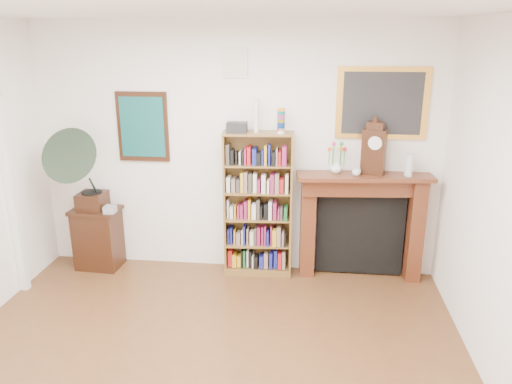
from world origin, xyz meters
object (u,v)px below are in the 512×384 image
Objects in this scene: bookshelf at (258,197)px; teacup at (356,172)px; side_cabinet at (98,238)px; mantel_clock at (374,149)px; flower_vase at (336,167)px; gramophone at (82,165)px; cd_stack at (110,209)px; bottle_left at (409,165)px; fireplace at (361,216)px; bottle_right at (408,166)px.

teacup is at bearing -7.65° from bookshelf.
mantel_clock is at bearing 4.92° from side_cabinet.
gramophone is at bearing -175.32° from flower_vase.
mantel_clock is 0.30m from teacup.
bookshelf is 1.95m from gramophone.
flower_vase is at bearing 4.35° from cd_stack.
gramophone is 4.10× the size of bottle_left.
fireplace is 7.32× the size of bottle_right.
bottle_right reaches higher than fireplace.
gramophone is at bearing -176.58° from bottle_right.
bookshelf is 9.45× the size of bottle_right.
teacup is at bearing -136.43° from mantel_clock.
teacup reaches higher than cd_stack.
bottle_left reaches higher than side_cabinet.
fireplace is at bearing 5.50° from gramophone.
flower_vase is at bearing 176.17° from bottle_left.
mantel_clock reaches higher than cd_stack.
flower_vase reaches higher than cd_stack.
bookshelf reaches higher than side_cabinet.
bottle_left is (3.47, 0.03, 0.97)m from side_cabinet.
bottle_right is at bearing -3.88° from bookshelf.
flower_vase is 0.23m from teacup.
gramophone reaches higher than cd_stack.
flower_vase is 0.74m from bottle_right.
side_cabinet is at bearing 177.57° from bookshelf.
mantel_clock is (1.23, 0.02, 0.57)m from bookshelf.
bookshelf is at bearing 5.69° from cd_stack.
mantel_clock is (3.10, 0.08, 1.12)m from side_cabinet.
teacup reaches higher than fireplace.
flower_vase is (-0.38, 0.01, -0.20)m from mantel_clock.
gramophone is at bearing -158.02° from mantel_clock.
cd_stack is at bearing 179.50° from fireplace.
bottle_left reaches higher than bottle_right.
fireplace is 3.12m from gramophone.
mantel_clock is 0.40m from bottle_right.
gramophone is 3.15m from mantel_clock.
side_cabinet is 2.87m from flower_vase.
bottle_left is 0.04m from bottle_right.
mantel_clock is 2.79× the size of bottle_right.
side_cabinet is 1.30× the size of mantel_clock.
bookshelf reaches higher than bottle_right.
fireplace reaches higher than side_cabinet.
bookshelf is 1.35m from mantel_clock.
bottle_right is at bearing -1.28° from flower_vase.
bottle_right is at bearing 7.71° from teacup.
flower_vase is 0.56× the size of bottle_left.
mantel_clock reaches higher than side_cabinet.
bookshelf is 1.11m from teacup.
teacup is (2.70, 0.10, 0.49)m from cd_stack.
bottle_left is (3.25, 0.14, 0.57)m from cd_stack.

